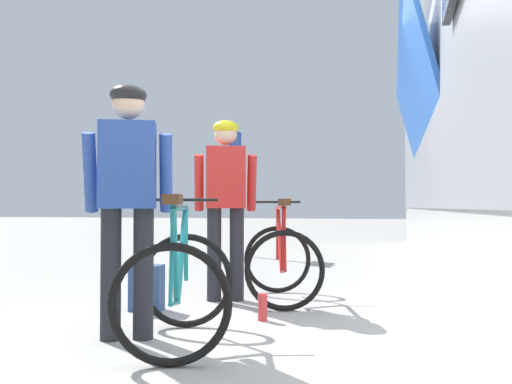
# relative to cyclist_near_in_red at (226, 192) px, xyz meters

# --- Properties ---
(ground_plane) EXTENTS (80.00, 80.00, 0.00)m
(ground_plane) POSITION_rel_cyclist_near_in_red_xyz_m (0.67, -1.47, -1.05)
(ground_plane) COLOR #A09E99
(cyclist_near_in_red) EXTENTS (0.66, 0.44, 1.76)m
(cyclist_near_in_red) POSITION_rel_cyclist_near_in_red_xyz_m (0.00, 0.00, 0.00)
(cyclist_near_in_red) COLOR #232328
(cyclist_near_in_red) RESTS_ON ground
(cyclist_far_in_blue) EXTENTS (0.66, 0.47, 1.76)m
(cyclist_far_in_blue) POSITION_rel_cyclist_near_in_red_xyz_m (-0.19, -1.64, 0.00)
(cyclist_far_in_blue) COLOR #232328
(cyclist_far_in_blue) RESTS_ON ground
(bicycle_near_red) EXTENTS (0.98, 1.22, 0.99)m
(bicycle_near_red) POSITION_rel_cyclist_near_in_red_xyz_m (0.53, 0.10, -0.65)
(bicycle_near_red) COLOR black
(bicycle_near_red) RESTS_ON ground
(bicycle_far_teal) EXTENTS (0.99, 1.23, 0.99)m
(bicycle_far_teal) POSITION_rel_cyclist_near_in_red_xyz_m (0.21, -1.70, -0.65)
(bicycle_far_teal) COLOR black
(bicycle_far_teal) RESTS_ON ground
(backpack_on_platform) EXTENTS (0.30, 0.21, 0.40)m
(backpack_on_platform) POSITION_rel_cyclist_near_in_red_xyz_m (-0.52, -0.65, -0.85)
(backpack_on_platform) COLOR navy
(backpack_on_platform) RESTS_ON ground
(water_bottle_near_the_bikes) EXTENTS (0.08, 0.08, 0.22)m
(water_bottle_near_the_bikes) POSITION_rel_cyclist_near_in_red_xyz_m (0.57, -0.82, -0.95)
(water_bottle_near_the_bikes) COLOR red
(water_bottle_near_the_bikes) RESTS_ON ground
(water_bottle_by_the_backpack) EXTENTS (0.06, 0.06, 0.18)m
(water_bottle_by_the_backpack) POSITION_rel_cyclist_near_in_red_xyz_m (-0.75, -0.49, -0.96)
(water_bottle_by_the_backpack) COLOR #338CCC
(water_bottle_by_the_backpack) RESTS_ON ground
(platform_sign_post) EXTENTS (0.08, 0.70, 2.40)m
(platform_sign_post) POSITION_rel_cyclist_near_in_red_xyz_m (-1.32, 4.81, 0.57)
(platform_sign_post) COLOR #595B60
(platform_sign_post) RESTS_ON ground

